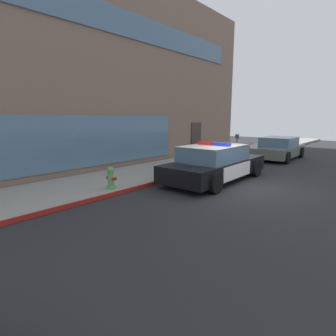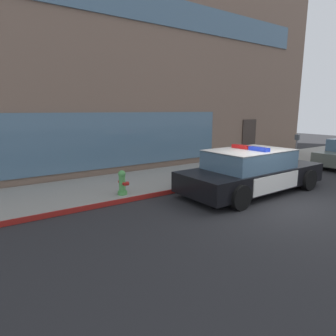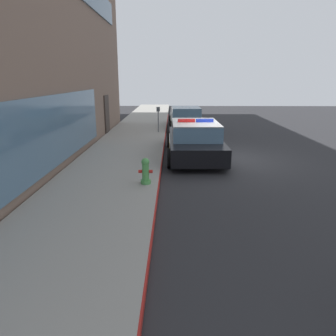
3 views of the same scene
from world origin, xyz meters
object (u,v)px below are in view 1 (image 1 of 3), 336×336
object	(u,v)px
parking_meter	(237,142)
police_cruiser	(215,163)
car_down_street	(279,148)
fire_hydrant	(111,178)

from	to	relation	value
parking_meter	police_cruiser	bearing A→B (deg)	-162.04
police_cruiser	parking_meter	xyz separation A→B (m)	(5.02, 1.63, 0.40)
parking_meter	car_down_street	bearing A→B (deg)	-35.58
fire_hydrant	parking_meter	size ratio (longest dim) A/B	0.54
fire_hydrant	parking_meter	world-z (taller)	parking_meter
police_cruiser	car_down_street	distance (m)	7.21
fire_hydrant	parking_meter	distance (m)	8.79
fire_hydrant	car_down_street	size ratio (longest dim) A/B	0.17
fire_hydrant	car_down_street	world-z (taller)	car_down_street
fire_hydrant	police_cruiser	bearing A→B (deg)	-22.96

